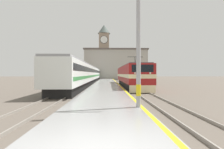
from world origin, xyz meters
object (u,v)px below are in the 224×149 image
(catenary_mast, at_px, (140,31))
(clock_tower, at_px, (104,50))
(locomotive_train, at_px, (130,76))
(passenger_train, at_px, (88,74))

(catenary_mast, relative_size, clock_tower, 0.35)
(locomotive_train, relative_size, clock_tower, 0.87)
(locomotive_train, distance_m, catenary_mast, 19.04)
(passenger_train, relative_size, catenary_mast, 6.12)
(clock_tower, bearing_deg, catenary_mast, -87.18)
(locomotive_train, bearing_deg, catenary_mast, -95.98)
(locomotive_train, relative_size, catenary_mast, 2.47)
(catenary_mast, bearing_deg, locomotive_train, 84.02)
(locomotive_train, xyz_separation_m, catenary_mast, (-1.96, -18.76, 2.60))
(passenger_train, bearing_deg, catenary_mast, -78.37)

